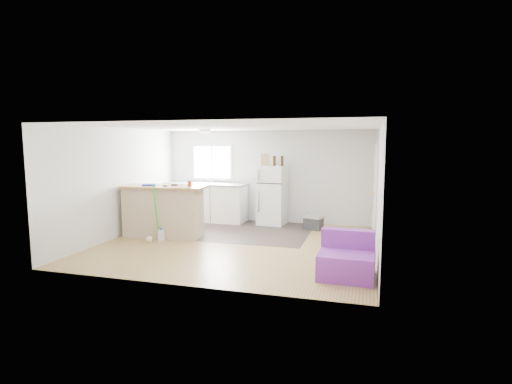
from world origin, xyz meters
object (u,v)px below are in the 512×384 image
kitchen_cabinets (205,202)px  red_cup (190,184)px  cardboard_box (265,160)px  bottle_right (282,161)px  cleaner_jug (161,235)px  mop (151,231)px  refrigerator (272,195)px  purple_seat (347,260)px  peninsula (163,211)px  bottle_left (274,161)px  blue_tray (150,185)px  cooler (313,222)px

kitchen_cabinets → red_cup: kitchen_cabinets is taller
cardboard_box → bottle_right: bearing=-3.1°
cleaner_jug → mop: mop is taller
refrigerator → purple_seat: 4.17m
peninsula → cardboard_box: size_ratio=6.34×
kitchen_cabinets → cardboard_box: bearing=1.5°
peninsula → red_cup: 0.89m
cleaner_jug → peninsula: bearing=86.3°
bottle_left → bottle_right: 0.19m
purple_seat → cleaner_jug: purple_seat is taller
cleaner_jug → mop: bearing=-156.2°
kitchen_cabinets → blue_tray: size_ratio=7.60×
kitchen_cabinets → refrigerator: (1.83, 0.02, 0.24)m
cooler → red_cup: bearing=-129.0°
red_cup → peninsula: bearing=-177.2°
refrigerator → purple_seat: bearing=-55.3°
refrigerator → cardboard_box: size_ratio=5.02×
red_cup → refrigerator: bearing=54.6°
bottle_right → kitchen_cabinets: bearing=179.2°
cooler → bottle_left: (-1.03, 0.24, 1.46)m
peninsula → refrigerator: (2.01, 1.97, 0.18)m
red_cup → bottle_right: (1.64, 1.89, 0.43)m
cleaner_jug → blue_tray: 1.17m
kitchen_cabinets → purple_seat: size_ratio=2.62×
cleaner_jug → bottle_right: (2.15, 2.28, 1.51)m
peninsula → cardboard_box: (1.83, 1.94, 1.08)m
cardboard_box → bottle_left: (0.26, -0.07, -0.02)m
kitchen_cabinets → purple_seat: 5.29m
cooler → mop: size_ratio=0.40×
blue_tray → peninsula: bearing=4.0°
cooler → blue_tray: bearing=-135.9°
cleaner_jug → cooler: bearing=10.4°
blue_tray → cardboard_box: (2.12, 1.97, 0.50)m
red_cup → bottle_left: bearing=51.7°
peninsula → red_cup: red_cup is taller
cooler → bottle_right: bottle_right is taller
purple_seat → red_cup: (-3.44, 1.64, 0.95)m
purple_seat → kitchen_cabinets: bearing=139.5°
bottle_left → bottle_right: (0.18, 0.05, 0.00)m
mop → bottle_left: (2.11, 2.38, 1.40)m
cleaner_jug → bottle_left: bottle_left is taller
cleaner_jug → mop: (-0.15, -0.16, 0.11)m
cleaner_jug → bottle_right: bottle_right is taller
cooler → purple_seat: purple_seat is taller
refrigerator → cooler: size_ratio=2.95×
purple_seat → cardboard_box: (-2.25, 3.56, 1.40)m
refrigerator → cleaner_jug: refrigerator is taller
cardboard_box → bottle_right: (0.44, -0.02, -0.02)m
peninsula → refrigerator: bearing=40.4°
blue_tray → refrigerator: bearing=40.8°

